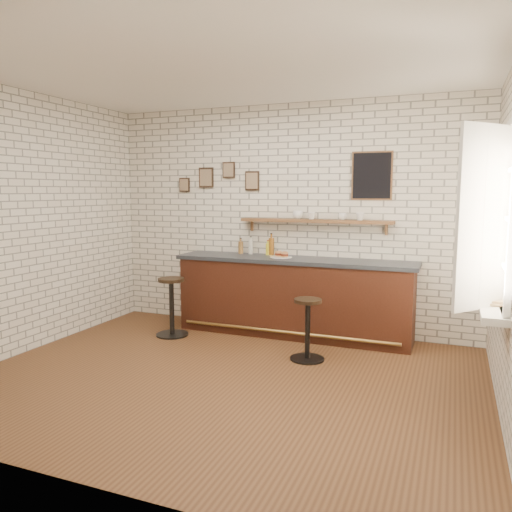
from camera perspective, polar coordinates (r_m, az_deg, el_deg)
The scene contains 21 objects.
ground at distance 5.17m, azimuth -3.64°, elevation -13.71°, with size 5.00×5.00×0.00m, color brown.
bar_counter at distance 6.48m, azimuth 4.29°, elevation -4.66°, with size 3.10×0.65×1.01m.
sandwich_plate at distance 6.46m, azimuth 2.88°, elevation -0.11°, with size 0.28×0.28×0.01m, color white.
ciabatta_sandwich at distance 6.45m, azimuth 2.96°, elevation 0.24°, with size 0.21×0.15×0.07m.
potato_chips at distance 6.46m, azimuth 2.68°, elevation -0.03°, with size 0.25×0.19×0.00m.
bitters_bottle_brown at distance 6.85m, azimuth -1.76°, elevation 1.02°, with size 0.07×0.07×0.22m.
bitters_bottle_white at distance 6.79m, azimuth -0.61°, elevation 1.06°, with size 0.06×0.06×0.24m.
bitters_bottle_amber at distance 6.68m, azimuth 1.76°, elevation 1.14°, with size 0.07×0.07×0.29m.
condiment_bottle_yellow at distance 6.70m, azimuth 1.39°, elevation 0.85°, with size 0.06×0.06×0.20m.
bar_stool_left at distance 6.56m, azimuth -9.62°, elevation -5.53°, with size 0.42×0.42×0.75m.
bar_stool_right at distance 5.59m, azimuth 5.91°, elevation -8.10°, with size 0.38×0.38×0.69m.
wall_shelf at distance 6.49m, azimuth 6.71°, elevation 3.98°, with size 2.00×0.18×0.18m.
shelf_cup_a at distance 6.54m, azimuth 4.82°, elevation 4.70°, with size 0.14×0.14×0.11m, color white.
shelf_cup_b at distance 6.49m, azimuth 6.37°, elevation 4.60°, with size 0.10×0.10×0.09m, color white.
shelf_cup_c at distance 6.40m, azimuth 9.88°, elevation 4.46°, with size 0.11×0.11×0.09m, color white.
shelf_cup_d at distance 6.35m, azimuth 11.81°, elevation 4.44°, with size 0.10×0.10×0.10m, color white.
back_wall_decor at distance 6.60m, azimuth 5.49°, elevation 8.99°, with size 2.96×0.02×0.56m.
window_sill at distance 4.76m, azimuth 25.23°, elevation -4.96°, with size 0.20×1.35×0.06m.
casement_window at distance 4.66m, azimuth 25.21°, elevation 4.10°, with size 0.40×1.30×1.56m.
book_lower at distance 4.62m, azimuth 25.10°, elevation -4.80°, with size 0.18×0.24×0.02m, color tan.
book_upper at distance 4.62m, azimuth 25.11°, elevation -4.54°, with size 0.16×0.22×0.02m, color tan.
Camera 1 is at (2.08, -4.35, 1.87)m, focal length 35.00 mm.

